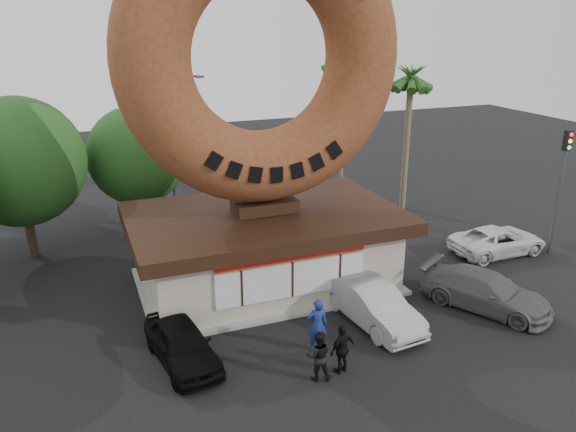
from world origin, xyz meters
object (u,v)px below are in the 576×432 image
(car_black, at_px, (182,344))
(person_right, at_px, (342,349))
(person_left, at_px, (317,325))
(car_white, at_px, (498,240))
(giant_donut, at_px, (263,58))
(car_silver, at_px, (373,304))
(donut_shop, at_px, (265,245))
(traffic_signal, at_px, (562,177))
(street_lamp, at_px, (173,140))
(person_center, at_px, (319,356))
(car_grey, at_px, (486,291))

(car_black, bearing_deg, person_right, -36.23)
(person_left, height_order, car_white, person_left)
(giant_donut, xyz_separation_m, person_right, (0.15, -7.03, -8.60))
(person_left, distance_m, car_silver, 2.87)
(person_left, xyz_separation_m, person_right, (0.23, -1.45, -0.12))
(donut_shop, xyz_separation_m, car_white, (11.61, -1.05, -1.10))
(person_right, xyz_separation_m, car_silver, (2.48, 2.38, -0.09))
(traffic_signal, distance_m, car_white, 4.10)
(giant_donut, height_order, traffic_signal, giant_donut)
(street_lamp, distance_m, car_white, 17.84)
(person_left, distance_m, person_center, 1.65)
(giant_donut, distance_m, person_left, 10.15)
(giant_donut, relative_size, traffic_signal, 1.86)
(donut_shop, bearing_deg, street_lamp, 100.50)
(giant_donut, xyz_separation_m, person_left, (-0.07, -5.57, -8.48))
(person_center, bearing_deg, person_left, -94.85)
(traffic_signal, xyz_separation_m, car_grey, (-6.64, -3.26, -3.13))
(person_center, bearing_deg, street_lamp, -68.20)
(donut_shop, relative_size, person_center, 6.62)
(street_lamp, relative_size, person_center, 4.73)
(car_grey, bearing_deg, car_silver, 142.88)
(car_grey, bearing_deg, traffic_signal, -3.44)
(giant_donut, relative_size, car_silver, 2.41)
(giant_donut, distance_m, car_black, 10.88)
(giant_donut, bearing_deg, donut_shop, -90.00)
(person_center, xyz_separation_m, car_white, (12.33, 6.02, -0.18))
(person_right, distance_m, car_grey, 7.42)
(street_lamp, distance_m, car_silver, 15.76)
(car_silver, height_order, car_grey, car_silver)
(car_grey, bearing_deg, car_white, 15.05)
(traffic_signal, bearing_deg, street_lamp, 142.86)
(person_left, relative_size, car_black, 0.48)
(giant_donut, distance_m, car_grey, 12.57)
(street_lamp, bearing_deg, person_right, -83.28)
(giant_donut, xyz_separation_m, car_black, (-4.55, -4.59, -8.76))
(traffic_signal, distance_m, car_grey, 8.04)
(traffic_signal, relative_size, car_grey, 1.20)
(person_center, bearing_deg, car_silver, -125.87)
(person_left, relative_size, car_grey, 0.39)
(person_center, xyz_separation_m, car_black, (-3.84, 2.51, -0.15))
(traffic_signal, height_order, person_right, traffic_signal)
(person_right, bearing_deg, giant_donut, -107.42)
(giant_donut, bearing_deg, person_left, -90.77)
(person_center, xyz_separation_m, car_silver, (3.34, 2.44, -0.07))
(person_right, bearing_deg, car_white, -171.18)
(car_grey, bearing_deg, person_right, 164.11)
(traffic_signal, height_order, car_black, traffic_signal)
(person_center, bearing_deg, car_black, -15.16)
(donut_shop, xyz_separation_m, person_center, (-0.71, -7.07, -0.92))
(giant_donut, bearing_deg, car_grey, -35.63)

